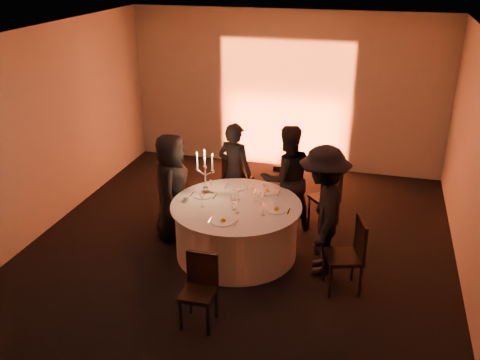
% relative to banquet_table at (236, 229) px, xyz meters
% --- Properties ---
extents(floor, '(7.00, 7.00, 0.00)m').
position_rel_banquet_table_xyz_m(floor, '(0.00, 0.00, -0.38)').
color(floor, black).
rests_on(floor, ground).
extents(ceiling, '(7.00, 7.00, 0.00)m').
position_rel_banquet_table_xyz_m(ceiling, '(0.00, 0.00, 2.62)').
color(ceiling, silver).
rests_on(ceiling, wall_back).
extents(wall_back, '(7.00, 0.00, 7.00)m').
position_rel_banquet_table_xyz_m(wall_back, '(0.00, 3.50, 1.12)').
color(wall_back, '#B5B1A8').
rests_on(wall_back, floor).
extents(wall_front, '(7.00, 0.00, 7.00)m').
position_rel_banquet_table_xyz_m(wall_front, '(0.00, -3.50, 1.12)').
color(wall_front, '#B5B1A8').
rests_on(wall_front, floor).
extents(wall_left, '(0.00, 7.00, 7.00)m').
position_rel_banquet_table_xyz_m(wall_left, '(-3.00, 0.00, 1.12)').
color(wall_left, '#B5B1A8').
rests_on(wall_left, floor).
extents(uplighter_fixture, '(0.25, 0.12, 0.10)m').
position_rel_banquet_table_xyz_m(uplighter_fixture, '(0.00, 3.20, -0.33)').
color(uplighter_fixture, black).
rests_on(uplighter_fixture, floor).
extents(banquet_table, '(1.80, 1.80, 0.77)m').
position_rel_banquet_table_xyz_m(banquet_table, '(0.00, 0.00, 0.00)').
color(banquet_table, black).
rests_on(banquet_table, floor).
extents(chair_left, '(0.57, 0.57, 0.95)m').
position_rel_banquet_table_xyz_m(chair_left, '(-1.31, 0.70, 0.15)').
color(chair_left, black).
rests_on(chair_left, floor).
extents(chair_back_left, '(0.48, 0.48, 0.90)m').
position_rel_banquet_table_xyz_m(chair_back_left, '(-0.43, 1.52, 0.12)').
color(chair_back_left, black).
rests_on(chair_back_left, floor).
extents(chair_back_right, '(0.53, 0.53, 0.86)m').
position_rel_banquet_table_xyz_m(chair_back_right, '(1.11, 1.21, 0.10)').
color(chair_back_right, black).
rests_on(chair_back_right, floor).
extents(chair_right, '(0.53, 0.53, 0.97)m').
position_rel_banquet_table_xyz_m(chair_right, '(1.59, -0.46, 0.16)').
color(chair_right, black).
rests_on(chair_right, floor).
extents(chair_front, '(0.37, 0.37, 0.85)m').
position_rel_banquet_table_xyz_m(chair_front, '(0.00, -1.54, 0.09)').
color(chair_front, black).
rests_on(chair_front, floor).
extents(guest_left, '(0.68, 0.88, 1.60)m').
position_rel_banquet_table_xyz_m(guest_left, '(-1.04, 0.26, 0.42)').
color(guest_left, black).
rests_on(guest_left, floor).
extents(guest_back_left, '(0.66, 0.53, 1.59)m').
position_rel_banquet_table_xyz_m(guest_back_left, '(-0.31, 1.05, 0.41)').
color(guest_back_left, black).
rests_on(guest_back_left, floor).
extents(guest_back_right, '(1.01, 0.94, 1.66)m').
position_rel_banquet_table_xyz_m(guest_back_right, '(0.53, 0.93, 0.44)').
color(guest_back_right, black).
rests_on(guest_back_right, floor).
extents(guest_right, '(0.76, 1.19, 1.76)m').
position_rel_banquet_table_xyz_m(guest_right, '(1.18, -0.11, 0.49)').
color(guest_right, black).
rests_on(guest_right, floor).
extents(plate_left, '(0.36, 0.26, 0.01)m').
position_rel_banquet_table_xyz_m(plate_left, '(-0.52, 0.14, 0.39)').
color(plate_left, white).
rests_on(plate_left, banquet_table).
extents(plate_back_left, '(0.36, 0.30, 0.01)m').
position_rel_banquet_table_xyz_m(plate_back_left, '(-0.13, 0.56, 0.39)').
color(plate_back_left, white).
rests_on(plate_back_left, banquet_table).
extents(plate_back_right, '(0.36, 0.27, 0.08)m').
position_rel_banquet_table_xyz_m(plate_back_right, '(0.32, 0.49, 0.40)').
color(plate_back_right, white).
rests_on(plate_back_right, banquet_table).
extents(plate_right, '(0.36, 0.27, 0.08)m').
position_rel_banquet_table_xyz_m(plate_right, '(0.56, -0.03, 0.40)').
color(plate_right, white).
rests_on(plate_right, banquet_table).
extents(plate_front, '(0.36, 0.28, 0.08)m').
position_rel_banquet_table_xyz_m(plate_front, '(-0.03, -0.54, 0.40)').
color(plate_front, white).
rests_on(plate_front, banquet_table).
extents(coffee_cup, '(0.11, 0.11, 0.07)m').
position_rel_banquet_table_xyz_m(coffee_cup, '(-0.70, -0.07, 0.42)').
color(coffee_cup, white).
rests_on(coffee_cup, banquet_table).
extents(candelabra, '(0.28, 0.13, 0.67)m').
position_rel_banquet_table_xyz_m(candelabra, '(-0.52, 0.25, 0.62)').
color(candelabra, white).
rests_on(candelabra, banquet_table).
extents(wine_glass_a, '(0.07, 0.07, 0.19)m').
position_rel_banquet_table_xyz_m(wine_glass_a, '(0.43, -0.23, 0.52)').
color(wine_glass_a, white).
rests_on(wine_glass_a, banquet_table).
extents(wine_glass_b, '(0.07, 0.07, 0.19)m').
position_rel_banquet_table_xyz_m(wine_glass_b, '(0.22, 0.16, 0.52)').
color(wine_glass_b, white).
rests_on(wine_glass_b, banquet_table).
extents(wine_glass_c, '(0.07, 0.07, 0.19)m').
position_rel_banquet_table_xyz_m(wine_glass_c, '(-0.44, 0.28, 0.52)').
color(wine_glass_c, white).
rests_on(wine_glass_c, banquet_table).
extents(wine_glass_d, '(0.07, 0.07, 0.19)m').
position_rel_banquet_table_xyz_m(wine_glass_d, '(0.08, -0.25, 0.52)').
color(wine_glass_d, white).
rests_on(wine_glass_d, banquet_table).
extents(wine_glass_e, '(0.07, 0.07, 0.19)m').
position_rel_banquet_table_xyz_m(wine_glass_e, '(0.33, 0.35, 0.52)').
color(wine_glass_e, white).
rests_on(wine_glass_e, banquet_table).
extents(wine_glass_f, '(0.07, 0.07, 0.19)m').
position_rel_banquet_table_xyz_m(wine_glass_f, '(-0.42, -0.20, 0.52)').
color(wine_glass_f, white).
rests_on(wine_glass_f, banquet_table).
extents(wine_glass_g, '(0.07, 0.07, 0.19)m').
position_rel_banquet_table_xyz_m(wine_glass_g, '(-0.01, 0.15, 0.52)').
color(wine_glass_g, white).
rests_on(wine_glass_g, banquet_table).
extents(wine_glass_h, '(0.07, 0.07, 0.19)m').
position_rel_banquet_table_xyz_m(wine_glass_h, '(0.35, 0.08, 0.52)').
color(wine_glass_h, white).
rests_on(wine_glass_h, banquet_table).
extents(tumbler_a, '(0.07, 0.07, 0.09)m').
position_rel_banquet_table_xyz_m(tumbler_a, '(-0.08, 0.11, 0.43)').
color(tumbler_a, white).
rests_on(tumbler_a, banquet_table).
extents(tumbler_b, '(0.07, 0.07, 0.09)m').
position_rel_banquet_table_xyz_m(tumbler_b, '(0.02, -0.16, 0.43)').
color(tumbler_b, white).
rests_on(tumbler_b, banquet_table).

